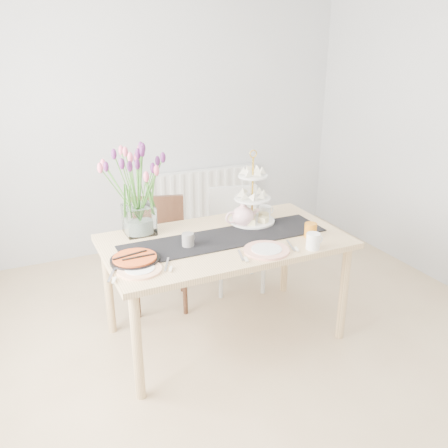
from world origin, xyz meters
name	(u,v)px	position (x,y,z in m)	size (l,w,h in m)	color
room_shell	(270,174)	(0.00, 0.00, 1.30)	(4.50, 4.50, 4.50)	tan
radiator	(203,198)	(0.50, 2.19, 0.45)	(1.20, 0.08, 0.60)	white
dining_table	(225,249)	(-0.06, 0.46, 0.67)	(1.60, 0.90, 0.75)	tan
chair_brown	(159,243)	(-0.32, 1.14, 0.49)	(0.52, 0.52, 0.85)	#351F13
chair_white	(235,230)	(0.37, 1.16, 0.49)	(0.50, 0.50, 0.84)	silver
table_runner	(225,238)	(-0.06, 0.46, 0.75)	(1.40, 0.35, 0.01)	black
tulip_vase	(136,177)	(-0.55, 0.80, 1.15)	(0.71, 0.71, 0.62)	silver
cake_stand	(252,205)	(0.24, 0.64, 0.89)	(0.33, 0.33, 0.48)	gold
teapot	(243,216)	(0.15, 0.61, 0.83)	(0.25, 0.21, 0.17)	white
cream_jug	(265,212)	(0.38, 0.70, 0.79)	(0.09, 0.09, 0.09)	white
tart_tin	(135,259)	(-0.70, 0.36, 0.77)	(0.29, 0.29, 0.04)	black
mug_grey	(188,240)	(-0.33, 0.43, 0.80)	(0.08, 0.08, 0.09)	slate
mug_white	(313,241)	(0.38, 0.07, 0.80)	(0.09, 0.09, 0.11)	white
mug_orange	(311,230)	(0.47, 0.24, 0.80)	(0.08, 0.08, 0.10)	orange
plate_left	(140,270)	(-0.71, 0.23, 0.76)	(0.26, 0.26, 0.01)	white
plate_right	(266,250)	(0.09, 0.16, 0.76)	(0.29, 0.29, 0.01)	white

